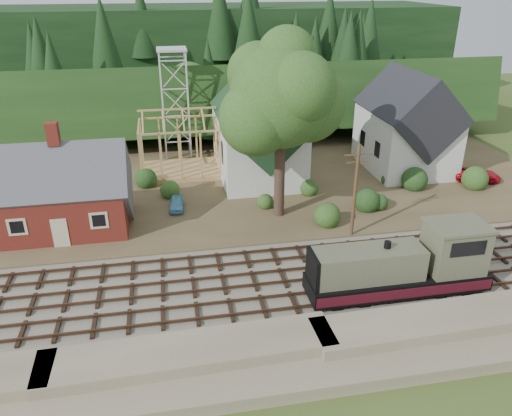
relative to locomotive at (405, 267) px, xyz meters
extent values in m
plane|color=#384C1E|center=(-7.56, 3.00, -2.13)|extent=(140.00, 140.00, 0.00)
cube|color=#7F7259|center=(-7.56, -5.50, -2.13)|extent=(64.00, 5.00, 1.60)
cube|color=#726B5B|center=(-7.56, 3.00, -2.05)|extent=(64.00, 11.00, 0.16)
cube|color=brown|center=(-7.56, 21.00, -1.98)|extent=(64.00, 26.00, 0.30)
cube|color=#1E3F19|center=(-7.56, 45.00, -2.13)|extent=(70.00, 28.96, 12.74)
cube|color=black|center=(-7.56, 61.00, -2.13)|extent=(80.00, 20.00, 12.00)
cube|color=#5D2015|center=(-23.56, 14.00, 0.07)|extent=(10.00, 7.00, 3.80)
cube|color=#4C4C51|center=(-23.56, 14.00, 1.97)|extent=(10.80, 7.41, 7.41)
cube|color=#5D2015|center=(-23.56, 14.00, 6.27)|extent=(0.90, 0.90, 1.80)
cube|color=beige|center=(-23.56, 10.48, -0.63)|extent=(1.20, 0.06, 2.40)
cube|color=silver|center=(-5.56, 23.00, 1.37)|extent=(8.00, 12.00, 6.40)
cube|color=#18361C|center=(-5.56, 23.00, 4.57)|extent=(8.40, 12.96, 8.40)
cube|color=silver|center=(-5.56, 17.00, 6.57)|extent=(2.40, 2.40, 4.00)
cone|color=#18361C|center=(-5.56, 17.00, 9.87)|extent=(5.37, 5.37, 2.60)
cube|color=silver|center=(10.44, 22.00, 1.37)|extent=(8.00, 10.00, 6.40)
cube|color=black|center=(10.44, 22.00, 4.57)|extent=(8.40, 10.80, 8.40)
cube|color=tan|center=(-13.56, 25.00, -1.58)|extent=(8.00, 6.00, 0.50)
cube|color=tan|center=(-13.56, 25.00, 5.07)|extent=(8.00, 0.18, 0.18)
cube|color=silver|center=(-14.96, 29.60, 4.17)|extent=(0.18, 0.18, 12.00)
cube|color=silver|center=(-12.16, 29.60, 4.17)|extent=(0.18, 0.18, 12.00)
cube|color=silver|center=(-14.96, 32.40, 4.17)|extent=(0.18, 0.18, 12.00)
cube|color=silver|center=(-12.16, 32.40, 4.17)|extent=(0.18, 0.18, 12.00)
cube|color=silver|center=(-13.56, 31.00, 10.17)|extent=(3.20, 3.20, 0.25)
cylinder|color=#38281E|center=(-5.56, 13.00, 2.17)|extent=(0.90, 0.90, 8.00)
sphere|color=#2B4E1D|center=(-5.56, 13.00, 8.67)|extent=(8.40, 8.40, 8.40)
sphere|color=#2B4E1D|center=(-3.06, 14.00, 7.67)|extent=(6.40, 6.40, 6.40)
sphere|color=#2B4E1D|center=(-7.76, 12.20, 7.17)|extent=(6.00, 6.00, 6.00)
cylinder|color=#4C331E|center=(-0.56, 8.20, 1.87)|extent=(0.28, 0.28, 8.00)
cube|color=#4C331E|center=(-0.56, 8.20, 5.07)|extent=(2.20, 0.12, 0.12)
cube|color=#4C331E|center=(-0.56, 8.20, 4.47)|extent=(1.80, 0.12, 0.12)
cube|color=black|center=(-0.47, 0.00, -1.80)|extent=(12.07, 2.51, 0.35)
cube|color=black|center=(-0.47, 0.00, -1.07)|extent=(12.07, 2.92, 1.11)
cube|color=brown|center=(-2.68, 0.00, 0.54)|extent=(7.24, 2.31, 2.11)
cube|color=brown|center=(3.36, 0.00, 1.09)|extent=(3.62, 2.82, 3.22)
cube|color=brown|center=(3.36, 0.00, 2.75)|extent=(3.82, 3.02, 0.20)
cube|color=black|center=(3.36, -1.43, 1.79)|extent=(2.41, 0.06, 1.01)
cube|color=#4D101B|center=(-0.47, -1.48, -1.07)|extent=(12.07, 0.04, 0.70)
cube|color=#4D101B|center=(-0.47, 1.48, -1.07)|extent=(12.07, 0.04, 0.70)
cylinder|color=black|center=(-1.47, 0.00, 1.69)|extent=(0.44, 0.44, 0.70)
imported|color=#63B2D6|center=(-14.41, 15.86, -1.30)|extent=(1.53, 3.23, 1.07)
imported|color=red|center=(16.33, 17.02, -1.18)|extent=(5.15, 3.64, 1.30)
cylinder|color=silver|center=(-23.15, 12.18, -0.71)|extent=(0.10, 0.10, 2.25)
cylinder|color=tan|center=(-23.15, 12.18, -1.37)|extent=(1.43, 1.43, 0.08)
cone|color=beige|center=(-23.15, 12.18, 0.42)|extent=(2.25, 2.25, 0.51)
camera|label=1|loc=(-14.96, -25.87, 17.58)|focal=35.00mm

